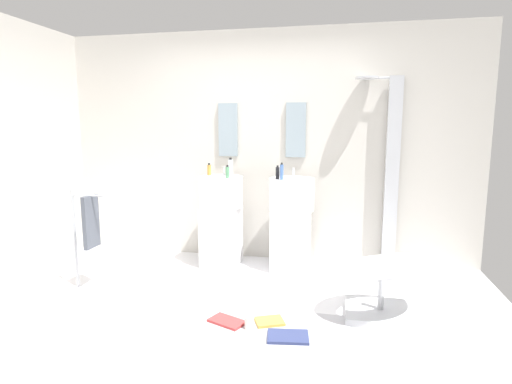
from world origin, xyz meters
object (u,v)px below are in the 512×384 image
at_px(magazine_red, 227,321).
at_px(magazine_ochre, 270,321).
at_px(towel_rack, 88,224).
at_px(shower_column, 391,170).
at_px(magazine_navy, 288,337).
at_px(coffee_mug, 249,323).
at_px(soap_bottle_clear, 231,167).
at_px(pedestal_sink_right, 291,220).
at_px(pedestal_sink_left, 221,217).
at_px(soap_bottle_black, 277,173).
at_px(soap_bottle_green, 228,172).
at_px(soap_bottle_blue, 282,172).
at_px(soap_bottle_amber, 209,170).
at_px(lounge_chair, 382,275).

bearing_deg(magazine_red, magazine_ochre, 34.66).
relative_size(towel_rack, magazine_ochre, 4.37).
height_order(shower_column, magazine_navy, shower_column).
relative_size(magazine_red, coffee_mug, 2.98).
distance_m(magazine_red, magazine_ochre, 0.33).
bearing_deg(soap_bottle_clear, coffee_mug, -70.08).
relative_size(pedestal_sink_right, coffee_mug, 11.49).
relative_size(pedestal_sink_left, soap_bottle_black, 7.73).
height_order(magazine_red, soap_bottle_green, soap_bottle_green).
height_order(towel_rack, soap_bottle_blue, soap_bottle_blue).
bearing_deg(pedestal_sink_left, soap_bottle_green, -46.99).
bearing_deg(pedestal_sink_right, soap_bottle_amber, 175.45).
relative_size(soap_bottle_clear, soap_bottle_green, 1.44).
relative_size(magazine_red, magazine_ochre, 1.31).
xyz_separation_m(magazine_ochre, soap_bottle_blue, (-0.08, 1.17, 1.05)).
bearing_deg(magazine_ochre, soap_bottle_clear, 92.65).
xyz_separation_m(coffee_mug, soap_bottle_black, (0.00, 1.34, 1.00)).
distance_m(pedestal_sink_right, magazine_navy, 1.61).
height_order(pedestal_sink_left, magazine_ochre, pedestal_sink_left).
distance_m(magazine_red, soap_bottle_black, 1.66).
bearing_deg(soap_bottle_green, magazine_ochre, -60.93).
relative_size(pedestal_sink_right, soap_bottle_black, 7.73).
bearing_deg(magazine_navy, coffee_mug, 156.76).
height_order(soap_bottle_blue, soap_bottle_green, soap_bottle_blue).
bearing_deg(magazine_ochre, soap_bottle_amber, 100.28).
distance_m(pedestal_sink_left, pedestal_sink_right, 0.78).
height_order(shower_column, soap_bottle_green, shower_column).
height_order(pedestal_sink_right, soap_bottle_amber, soap_bottle_amber).
height_order(pedestal_sink_left, soap_bottle_amber, soap_bottle_amber).
distance_m(magazine_ochre, coffee_mug, 0.19).
distance_m(soap_bottle_clear, soap_bottle_green, 0.20).
bearing_deg(soap_bottle_amber, magazine_ochre, -56.18).
bearing_deg(soap_bottle_green, towel_rack, -145.15).
xyz_separation_m(soap_bottle_green, soap_bottle_black, (0.53, 0.03, 0.00)).
relative_size(shower_column, soap_bottle_blue, 11.70).
bearing_deg(soap_bottle_green, soap_bottle_black, 2.96).
xyz_separation_m(magazine_navy, soap_bottle_green, (-0.83, 1.40, 1.04)).
bearing_deg(shower_column, towel_rack, -157.26).
xyz_separation_m(pedestal_sink_right, soap_bottle_clear, (-0.69, 0.07, 0.55)).
relative_size(pedestal_sink_left, towel_rack, 1.15).
bearing_deg(magazine_navy, magazine_ochre, 121.47).
bearing_deg(soap_bottle_green, magazine_red, -75.14).
bearing_deg(coffee_mug, lounge_chair, 24.17).
xyz_separation_m(towel_rack, soap_bottle_amber, (0.88, 0.99, 0.43)).
distance_m(pedestal_sink_left, magazine_navy, 1.86).
relative_size(shower_column, soap_bottle_amber, 15.03).
distance_m(towel_rack, soap_bottle_green, 1.46).
bearing_deg(soap_bottle_amber, shower_column, 5.77).
distance_m(soap_bottle_blue, soap_bottle_black, 0.07).
bearing_deg(pedestal_sink_right, coffee_mug, -95.56).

